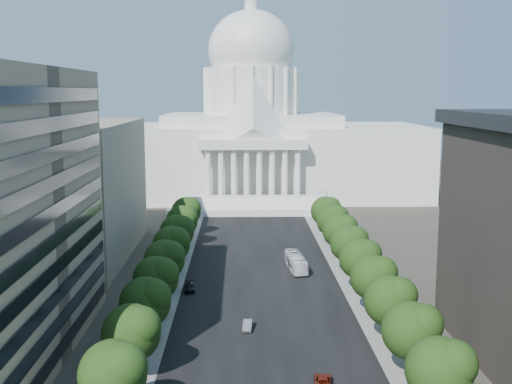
{
  "coord_description": "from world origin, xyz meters",
  "views": [
    {
      "loc": [
        -3.93,
        -42.53,
        36.7
      ],
      "look_at": [
        -0.95,
        79.44,
        17.59
      ],
      "focal_mm": 45.0,
      "sensor_mm": 36.0,
      "label": 1
    }
  ],
  "objects": [
    {
      "name": "tree_l_i",
      "position": [
        -17.66,
        107.81,
        6.45
      ],
      "size": [
        7.79,
        7.6,
        9.97
      ],
      "color": "#33261C",
      "rests_on": "ground"
    },
    {
      "name": "tree_r_e",
      "position": [
        18.34,
        59.81,
        6.45
      ],
      "size": [
        7.79,
        7.6,
        9.97
      ],
      "color": "#33261C",
      "rests_on": "ground"
    },
    {
      "name": "tree_l_d",
      "position": [
        -17.66,
        47.81,
        6.45
      ],
      "size": [
        7.79,
        7.6,
        9.97
      ],
      "color": "#33261C",
      "rests_on": "ground"
    },
    {
      "name": "sidewalk_right",
      "position": [
        19.0,
        90.0,
        0.0
      ],
      "size": [
        8.0,
        260.0,
        0.02
      ],
      "primitive_type": "cube",
      "color": "gray",
      "rests_on": "ground"
    },
    {
      "name": "tree_l_h",
      "position": [
        -17.66,
        95.81,
        6.45
      ],
      "size": [
        7.79,
        7.6,
        9.97
      ],
      "color": "#33261C",
      "rests_on": "ground"
    },
    {
      "name": "tree_r_f",
      "position": [
        18.34,
        71.81,
        6.45
      ],
      "size": [
        7.79,
        7.6,
        9.97
      ],
      "color": "#33261C",
      "rests_on": "ground"
    },
    {
      "name": "streetlight_c",
      "position": [
        19.9,
        60.0,
        5.82
      ],
      "size": [
        2.61,
        0.44,
        9.0
      ],
      "color": "gray",
      "rests_on": "ground"
    },
    {
      "name": "streetlight_b",
      "position": [
        19.9,
        35.0,
        5.82
      ],
      "size": [
        2.61,
        0.44,
        9.0
      ],
      "color": "gray",
      "rests_on": "ground"
    },
    {
      "name": "capitol",
      "position": [
        0.0,
        184.89,
        20.01
      ],
      "size": [
        120.0,
        56.0,
        73.0
      ],
      "color": "white",
      "rests_on": "ground"
    },
    {
      "name": "tree_l_f",
      "position": [
        -17.66,
        71.81,
        6.45
      ],
      "size": [
        7.79,
        7.6,
        9.97
      ],
      "color": "#33261C",
      "rests_on": "ground"
    },
    {
      "name": "sidewalk_left",
      "position": [
        -19.0,
        90.0,
        0.0
      ],
      "size": [
        8.0,
        260.0,
        0.02
      ],
      "primitive_type": "cube",
      "color": "gray",
      "rests_on": "ground"
    },
    {
      "name": "car_dark_b",
      "position": [
        -13.5,
        72.84,
        0.69
      ],
      "size": [
        2.44,
        4.93,
        1.38
      ],
      "primitive_type": "imported",
      "rotation": [
        0.0,
        0.0,
        0.11
      ],
      "color": "black",
      "rests_on": "ground"
    },
    {
      "name": "tree_r_c",
      "position": [
        18.34,
        35.81,
        6.45
      ],
      "size": [
        7.79,
        7.6,
        9.97
      ],
      "color": "#33261C",
      "rests_on": "ground"
    },
    {
      "name": "tree_r_b",
      "position": [
        18.34,
        23.81,
        6.45
      ],
      "size": [
        7.79,
        7.6,
        9.97
      ],
      "color": "#33261C",
      "rests_on": "ground"
    },
    {
      "name": "tree_l_b",
      "position": [
        -17.66,
        23.81,
        6.45
      ],
      "size": [
        7.79,
        7.6,
        9.97
      ],
      "color": "#33261C",
      "rests_on": "ground"
    },
    {
      "name": "car_silver",
      "position": [
        -2.91,
        53.03,
        0.66
      ],
      "size": [
        1.75,
        4.14,
        1.33
      ],
      "primitive_type": "imported",
      "rotation": [
        0.0,
        0.0,
        -0.09
      ],
      "color": "#97999E",
      "rests_on": "ground"
    },
    {
      "name": "tree_r_i",
      "position": [
        18.34,
        107.81,
        6.45
      ],
      "size": [
        7.79,
        7.6,
        9.97
      ],
      "color": "#33261C",
      "rests_on": "ground"
    },
    {
      "name": "tree_r_j",
      "position": [
        18.34,
        119.81,
        6.45
      ],
      "size": [
        7.79,
        7.6,
        9.97
      ],
      "color": "#33261C",
      "rests_on": "ground"
    },
    {
      "name": "streetlight_e",
      "position": [
        19.9,
        110.0,
        5.82
      ],
      "size": [
        2.61,
        0.44,
        9.0
      ],
      "color": "gray",
      "rests_on": "ground"
    },
    {
      "name": "road_asphalt",
      "position": [
        0.0,
        90.0,
        0.0
      ],
      "size": [
        30.0,
        260.0,
        0.01
      ],
      "primitive_type": "cube",
      "color": "black",
      "rests_on": "ground"
    },
    {
      "name": "car_red",
      "position": [
        6.34,
        33.19,
        0.67
      ],
      "size": [
        2.76,
        5.06,
        1.34
      ],
      "primitive_type": "imported",
      "rotation": [
        0.0,
        0.0,
        3.03
      ],
      "color": "maroon",
      "rests_on": "ground"
    },
    {
      "name": "streetlight_d",
      "position": [
        19.9,
        85.0,
        5.82
      ],
      "size": [
        2.61,
        0.44,
        9.0
      ],
      "color": "gray",
      "rests_on": "ground"
    },
    {
      "name": "tree_r_g",
      "position": [
        18.34,
        83.81,
        6.45
      ],
      "size": [
        7.79,
        7.6,
        9.97
      ],
      "color": "#33261C",
      "rests_on": "ground"
    },
    {
      "name": "tree_l_g",
      "position": [
        -17.66,
        83.81,
        6.45
      ],
      "size": [
        7.79,
        7.6,
        9.97
      ],
      "color": "#33261C",
      "rests_on": "ground"
    },
    {
      "name": "city_bus",
      "position": [
        7.53,
        86.56,
        1.69
      ],
      "size": [
        3.97,
        12.35,
        3.38
      ],
      "primitive_type": "imported",
      "rotation": [
        0.0,
        0.0,
        0.09
      ],
      "color": "white",
      "rests_on": "ground"
    },
    {
      "name": "tree_r_d",
      "position": [
        18.34,
        47.81,
        6.45
      ],
      "size": [
        7.79,
        7.6,
        9.97
      ],
      "color": "#33261C",
      "rests_on": "ground"
    },
    {
      "name": "streetlight_f",
      "position": [
        19.9,
        135.0,
        5.82
      ],
      "size": [
        2.61,
        0.44,
        9.0
      ],
      "color": "gray",
      "rests_on": "ground"
    },
    {
      "name": "tree_r_h",
      "position": [
        18.34,
        95.81,
        6.45
      ],
      "size": [
        7.79,
        7.6,
        9.97
      ],
      "color": "#33261C",
      "rests_on": "ground"
    },
    {
      "name": "tree_l_e",
      "position": [
        -17.66,
        59.81,
        6.45
      ],
      "size": [
        7.79,
        7.6,
        9.97
      ],
      "color": "#33261C",
      "rests_on": "ground"
    },
    {
      "name": "office_block_left_far",
      "position": [
        -48.0,
        100.0,
        15.0
      ],
      "size": [
        38.0,
        52.0,
        30.0
      ],
      "primitive_type": "cube",
      "color": "gray",
      "rests_on": "ground"
    },
    {
      "name": "tree_l_j",
      "position": [
        -17.66,
        119.81,
        6.45
      ],
      "size": [
        7.79,
        7.6,
        9.97
      ],
      "color": "#33261C",
      "rests_on": "ground"
    },
    {
      "name": "tree_l_c",
      "position": [
        -17.66,
        35.81,
        6.45
      ],
      "size": [
        7.79,
        7.6,
        9.97
      ],
      "color": "#33261C",
      "rests_on": "ground"
    }
  ]
}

